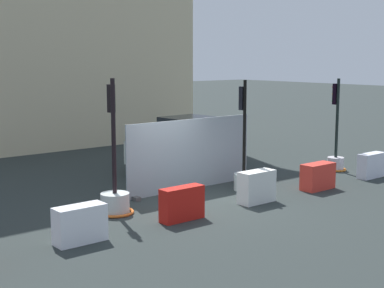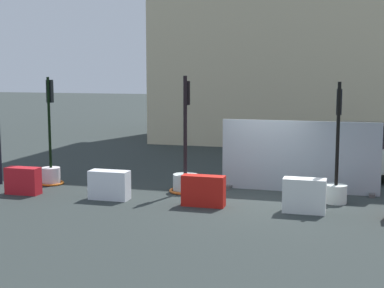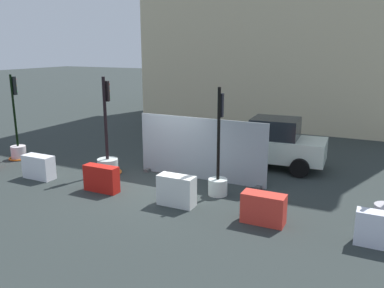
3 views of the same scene
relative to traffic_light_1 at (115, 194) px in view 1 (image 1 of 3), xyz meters
name	(u,v)px [view 1 (image 1 of 3)]	position (x,y,z in m)	size (l,w,h in m)	color
ground_plane	(195,203)	(2.17, -0.49, -0.49)	(120.00, 120.00, 0.00)	#2B3231
traffic_light_1	(115,194)	(0.00, 0.00, 0.00)	(0.94, 0.94, 3.36)	silver
traffic_light_2	(244,169)	(4.25, -0.22, 0.13)	(0.57, 0.57, 3.22)	silver
traffic_light_3	(336,153)	(8.78, -0.11, 0.10)	(0.75, 0.75, 3.15)	#BFBAC2
construction_barrier_1	(80,224)	(-1.74, -1.46, -0.10)	(1.10, 0.46, 0.79)	white
construction_barrier_2	(182,204)	(0.93, -1.52, -0.09)	(1.12, 0.37, 0.81)	red
construction_barrier_3	(257,187)	(3.52, -1.47, -0.06)	(1.05, 0.45, 0.86)	silver
construction_barrier_4	(318,176)	(6.02, -1.53, -0.11)	(1.08, 0.48, 0.77)	red
construction_barrier_5	(371,165)	(8.68, -1.59, -0.09)	(1.06, 0.38, 0.80)	silver
car_white_van	(185,145)	(4.88, 3.31, 0.37)	(4.05, 2.19, 1.82)	silver
site_fence_panel	(191,156)	(3.17, 0.88, 0.51)	(4.53, 0.50, 2.08)	#909DA5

